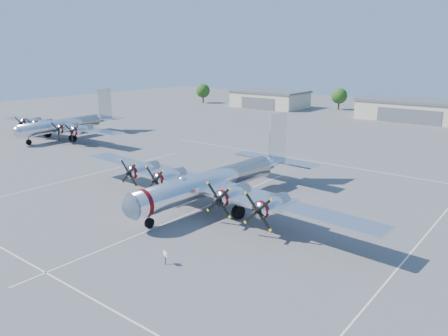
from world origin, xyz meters
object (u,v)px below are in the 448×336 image
Objects in this scene: hangar_west at (270,99)px; bomber_west at (67,138)px; info_placard at (165,255)px; tree_west at (339,96)px; main_bomber_b29 at (216,203)px; hangar_center at (417,110)px; tree_far_west at (203,91)px.

bomber_west is at bearing -93.79° from hangar_west.
info_placard is (51.54, -96.99, -1.87)m from hangar_west.
hangar_west is 0.63× the size of bomber_west.
info_placard is at bearing -62.01° from hangar_west.
main_bomber_b29 is (25.17, -90.62, -4.22)m from tree_west.
hangar_center reaches higher than info_placard.
hangar_west is at bearing -158.11° from tree_west.
tree_far_west is at bearing -176.76° from hangar_center.
hangar_center is 0.80× the size of bomber_west.
bomber_west is at bearing -125.17° from hangar_center.
main_bomber_b29 is 35.08× the size of info_placard.
main_bomber_b29 is 51.28m from bomber_west.
hangar_west is at bearing 134.70° from info_placard.
main_bomber_b29 is (45.17, -82.58, -2.71)m from hangar_west.
tree_far_west reaches higher than hangar_center.
bomber_west is (-49.67, -70.49, -2.71)m from hangar_center.
hangar_center is 70.13m from tree_far_west.
tree_far_west is 0.19× the size of bomber_west.
hangar_west is at bearing 82.72° from bomber_west.
tree_far_west and tree_west have the same top height.
tree_far_west is 0.16× the size of main_bomber_b29.
tree_west is at bearing 123.42° from info_placard.
hangar_center is at bearing 110.57° from info_placard.
main_bomber_b29 is at bearing -89.88° from hangar_center.
tree_west reaches higher than main_bomber_b29.
main_bomber_b29 is at bearing -61.32° from hangar_west.
hangar_west is 109.85m from info_placard.
tree_far_west is 69.69m from bomber_west.
main_bomber_b29 is (70.17, -78.62, -4.22)m from tree_far_west.
main_bomber_b29 is (0.17, -82.58, -2.71)m from hangar_center.
tree_west is at bearing 14.93° from tree_far_west.
bomber_west is (-4.67, -70.49, -2.71)m from hangar_west.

